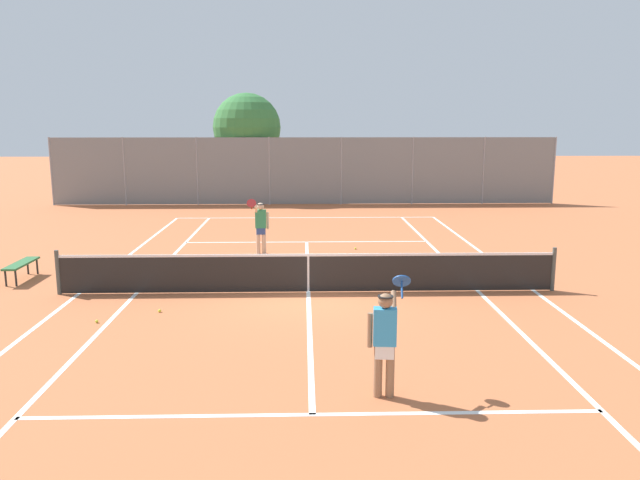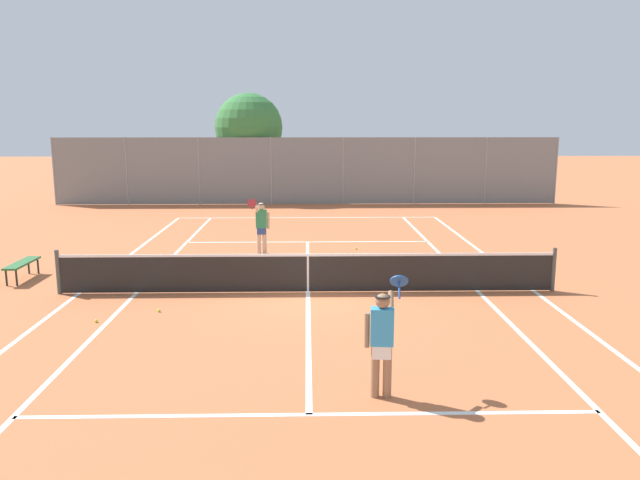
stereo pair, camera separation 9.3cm
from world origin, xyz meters
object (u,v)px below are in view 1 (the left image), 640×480
object	(u,v)px
loose_tennis_ball_1	(471,259)
tree_behind_left	(245,130)
player_far_left	(261,224)
loose_tennis_ball_4	(97,321)
courtside_bench	(21,265)
player_near_side	(385,337)
loose_tennis_ball_2	(135,270)
tennis_net	(308,272)
loose_tennis_ball_0	(355,248)
loose_tennis_ball_3	(160,311)

from	to	relation	value
loose_tennis_ball_1	tree_behind_left	bearing A→B (deg)	118.42
player_far_left	loose_tennis_ball_4	world-z (taller)	player_far_left
player_far_left	courtside_bench	distance (m)	6.78
player_near_side	loose_tennis_ball_4	world-z (taller)	player_near_side
loose_tennis_ball_2	courtside_bench	bearing A→B (deg)	-160.86
player_far_left	tennis_net	bearing A→B (deg)	-72.38
player_near_side	loose_tennis_ball_0	world-z (taller)	player_near_side
player_far_left	courtside_bench	size ratio (longest dim) A/B	1.18
loose_tennis_ball_3	tree_behind_left	bearing A→B (deg)	89.60
courtside_bench	player_far_left	bearing A→B (deg)	27.39
loose_tennis_ball_4	tree_behind_left	distance (m)	20.64
loose_tennis_ball_4	player_near_side	bearing A→B (deg)	-33.63
loose_tennis_ball_1	loose_tennis_ball_4	world-z (taller)	same
loose_tennis_ball_0	loose_tennis_ball_4	xyz separation A→B (m)	(-5.92, -7.31, 0.00)
tennis_net	loose_tennis_ball_0	xyz separation A→B (m)	(1.56, 5.10, -0.48)
loose_tennis_ball_1	tennis_net	bearing A→B (deg)	-145.33
player_near_side	loose_tennis_ball_2	distance (m)	10.06
tree_behind_left	loose_tennis_ball_3	bearing A→B (deg)	-90.40
loose_tennis_ball_3	tennis_net	bearing A→B (deg)	25.14
player_near_side	loose_tennis_ball_0	bearing A→B (deg)	87.46
tennis_net	loose_tennis_ball_3	distance (m)	3.60
player_far_left	loose_tennis_ball_2	world-z (taller)	player_far_left
player_far_left	loose_tennis_ball_1	world-z (taller)	player_far_left
player_near_side	courtside_bench	distance (m)	11.17
player_far_left	loose_tennis_ball_1	bearing A→B (deg)	-10.26
player_near_side	tree_behind_left	size ratio (longest dim) A/B	0.32
loose_tennis_ball_4	tennis_net	bearing A→B (deg)	26.88
tennis_net	loose_tennis_ball_0	size ratio (longest dim) A/B	181.82
player_near_side	loose_tennis_ball_1	distance (m)	9.98
player_near_side	loose_tennis_ball_1	world-z (taller)	player_near_side
loose_tennis_ball_4	courtside_bench	distance (m)	4.75
loose_tennis_ball_1	loose_tennis_ball_2	xyz separation A→B (m)	(-9.63, -1.04, 0.00)
loose_tennis_ball_3	loose_tennis_ball_4	distance (m)	1.32
player_near_side	tree_behind_left	world-z (taller)	tree_behind_left
loose_tennis_ball_3	courtside_bench	size ratio (longest dim) A/B	0.04
player_near_side	courtside_bench	xyz separation A→B (m)	(-8.51, 7.22, -0.52)
tennis_net	player_far_left	xyz separation A→B (m)	(-1.43, 4.51, 0.42)
loose_tennis_ball_3	player_far_left	bearing A→B (deg)	73.35
loose_tennis_ball_0	loose_tennis_ball_3	xyz separation A→B (m)	(-4.80, -6.62, 0.00)
player_near_side	tree_behind_left	bearing A→B (deg)	99.91
player_near_side	courtside_bench	bearing A→B (deg)	139.69
loose_tennis_ball_0	loose_tennis_ball_3	distance (m)	8.17
loose_tennis_ball_3	loose_tennis_ball_0	bearing A→B (deg)	54.06
tennis_net	loose_tennis_ball_2	distance (m)	5.32
loose_tennis_ball_0	courtside_bench	xyz separation A→B (m)	(-9.00, -3.70, 0.38)
loose_tennis_ball_1	loose_tennis_ball_3	distance (m)	9.46
loose_tennis_ball_4	courtside_bench	bearing A→B (deg)	130.47
loose_tennis_ball_4	tree_behind_left	xyz separation A→B (m)	(1.26, 20.28, 3.61)
tree_behind_left	loose_tennis_ball_2	bearing A→B (deg)	-96.04
player_near_side	loose_tennis_ball_1	xyz separation A→B (m)	(3.79, 9.19, -0.89)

